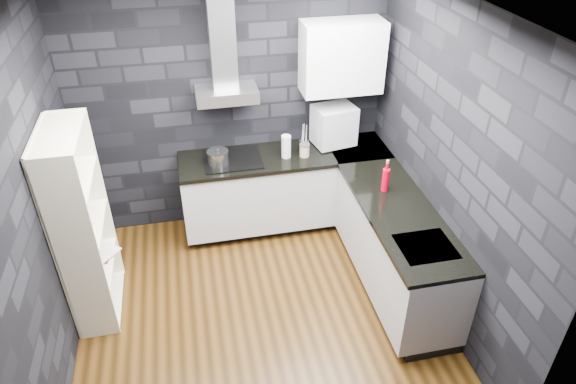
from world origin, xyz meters
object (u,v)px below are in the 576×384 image
object	(u,v)px
appliance_garage	(334,125)
fruit_bowl	(81,230)
glass_vase	(286,147)
storage_jar	(304,151)
pot	(218,158)
bookshelf	(83,227)
utensil_crock	(304,146)
red_bottle	(385,180)

from	to	relation	value
appliance_garage	fruit_bowl	world-z (taller)	appliance_garage
glass_vase	storage_jar	xyz separation A→B (m)	(0.19, -0.02, -0.06)
pot	bookshelf	xyz separation A→B (m)	(-1.22, -0.80, -0.07)
appliance_garage	bookshelf	size ratio (longest dim) A/B	0.23
pot	bookshelf	world-z (taller)	bookshelf
storage_jar	fruit_bowl	world-z (taller)	storage_jar
utensil_crock	bookshelf	world-z (taller)	bookshelf
utensil_crock	pot	bearing A→B (deg)	-175.22
bookshelf	pot	bearing A→B (deg)	27.90
storage_jar	fruit_bowl	bearing A→B (deg)	-157.46
appliance_garage	bookshelf	bearing A→B (deg)	-168.86
fruit_bowl	red_bottle	bearing A→B (deg)	2.00
utensil_crock	bookshelf	bearing A→B (deg)	-157.60
pot	storage_jar	size ratio (longest dim) A/B	1.69
appliance_garage	fruit_bowl	bearing A→B (deg)	-167.02
glass_vase	pot	bearing A→B (deg)	-179.64
pot	bookshelf	distance (m)	1.46
glass_vase	storage_jar	world-z (taller)	glass_vase
fruit_bowl	storage_jar	bearing A→B (deg)	22.54
appliance_garage	pot	bearing A→B (deg)	177.49
red_bottle	fruit_bowl	size ratio (longest dim) A/B	1.08
storage_jar	bookshelf	distance (m)	2.25
utensil_crock	glass_vase	bearing A→B (deg)	-160.76
appliance_garage	storage_jar	bearing A→B (deg)	-162.71
pot	red_bottle	size ratio (longest dim) A/B	0.92
fruit_bowl	appliance_garage	bearing A→B (deg)	23.31
appliance_garage	utensil_crock	bearing A→B (deg)	-174.83
storage_jar	red_bottle	world-z (taller)	red_bottle
storage_jar	red_bottle	xyz separation A→B (m)	(0.58, -0.78, 0.05)
utensil_crock	appliance_garage	distance (m)	0.39
glass_vase	fruit_bowl	size ratio (longest dim) A/B	1.14
pot	storage_jar	distance (m)	0.89
red_bottle	fruit_bowl	bearing A→B (deg)	-178.00
pot	utensil_crock	xyz separation A→B (m)	(0.90, 0.08, -0.01)
storage_jar	appliance_garage	size ratio (longest dim) A/B	0.29
glass_vase	appliance_garage	size ratio (longest dim) A/B	0.58
utensil_crock	red_bottle	size ratio (longest dim) A/B	0.57
bookshelf	red_bottle	bearing A→B (deg)	-5.30
utensil_crock	red_bottle	xyz separation A→B (m)	(0.56, -0.87, 0.05)
glass_vase	storage_jar	distance (m)	0.20
storage_jar	bookshelf	size ratio (longest dim) A/B	0.07
bookshelf	glass_vase	bearing A→B (deg)	17.40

